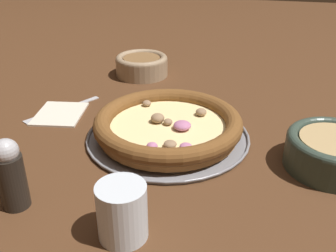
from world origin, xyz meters
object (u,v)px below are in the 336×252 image
at_px(pizza, 168,125).
at_px(drinking_cup, 120,211).
at_px(fork, 59,111).
at_px(bowl_near, 334,150).
at_px(napkin, 60,113).
at_px(pepper_shaker, 11,174).
at_px(pizza_tray, 168,136).
at_px(bowl_far, 142,65).

relative_size(pizza, drinking_cup, 3.59).
bearing_deg(fork, bowl_near, 110.24).
distance_m(pizza, drinking_cup, 0.26).
distance_m(napkin, pepper_shaker, 0.30).
height_order(pizza_tray, fork, pizza_tray).
bearing_deg(bowl_far, pizza_tray, -155.95).
bearing_deg(pizza_tray, pizza, -139.30).
bearing_deg(bowl_far, napkin, 159.24).
distance_m(pizza_tray, fork, 0.26).
bearing_deg(napkin, bowl_near, -99.09).
xyz_separation_m(bowl_near, bowl_far, (0.35, 0.42, -0.00)).
height_order(pizza_tray, bowl_far, bowl_far).
height_order(pizza, bowl_near, bowl_near).
relative_size(bowl_near, pepper_shaker, 1.43).
bearing_deg(bowl_far, pepper_shaker, 177.30).
relative_size(pizza, bowl_near, 1.78).
height_order(pizza_tray, napkin, same).
bearing_deg(pizza_tray, drinking_cup, 179.44).
relative_size(napkin, pepper_shaker, 1.17).
bearing_deg(pizza_tray, bowl_far, 24.05).
relative_size(pizza_tray, fork, 1.84).
distance_m(pizza, fork, 0.26).
xyz_separation_m(bowl_far, drinking_cup, (-0.57, -0.14, 0.01)).
height_order(bowl_far, fork, bowl_far).
relative_size(pizza_tray, pepper_shaker, 2.82).
height_order(pizza_tray, pepper_shaker, pepper_shaker).
bearing_deg(bowl_far, bowl_near, -129.74).
xyz_separation_m(bowl_far, napkin, (-0.27, 0.10, -0.02)).
height_order(drinking_cup, fork, drinking_cup).
distance_m(pizza_tray, pizza, 0.02).
bearing_deg(pizza, bowl_near, -97.22).
xyz_separation_m(pizza_tray, pepper_shaker, (-0.23, 0.17, 0.05)).
bearing_deg(napkin, bowl_far, -20.76).
height_order(bowl_near, pepper_shaker, pepper_shaker).
bearing_deg(bowl_near, pizza, 82.78).
bearing_deg(pizza, pizza_tray, 40.70).
bearing_deg(drinking_cup, pizza, -0.60).
height_order(napkin, pepper_shaker, pepper_shaker).
relative_size(drinking_cup, fork, 0.46).
bearing_deg(pepper_shaker, pizza_tray, -35.17).
distance_m(bowl_near, fork, 0.54).
relative_size(bowl_near, fork, 0.94).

